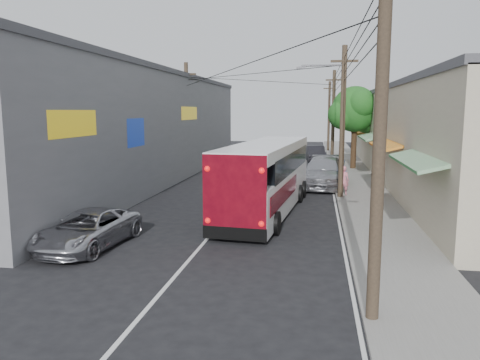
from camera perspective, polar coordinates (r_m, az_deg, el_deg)
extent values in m
plane|color=black|center=(13.61, -8.06, -11.71)|extent=(120.00, 120.00, 0.00)
cube|color=slate|center=(32.61, 13.82, 0.06)|extent=(3.00, 80.00, 0.12)
cube|color=beige|center=(34.95, 21.14, 5.13)|extent=(6.00, 40.00, 6.00)
cube|color=#4C4C51|center=(34.94, 21.42, 10.21)|extent=(6.20, 40.00, 0.30)
cube|color=#1B7D2B|center=(18.66, 21.07, 2.43)|extent=(1.39, 6.00, 0.46)
cube|color=orange|center=(26.51, 17.61, 4.21)|extent=(1.39, 6.00, 0.46)
cube|color=#1B7D2B|center=(34.43, 15.73, 5.17)|extent=(1.39, 6.00, 0.46)
cube|color=orange|center=(42.39, 14.55, 5.77)|extent=(1.39, 6.00, 0.46)
cube|color=#1B7D2B|center=(50.35, 13.75, 6.18)|extent=(1.39, 6.00, 0.46)
cube|color=gray|center=(32.65, -13.06, 6.16)|extent=(7.00, 36.00, 7.00)
cube|color=#4C4C51|center=(32.72, -13.28, 12.47)|extent=(7.20, 36.00, 0.30)
cube|color=yellow|center=(18.49, -19.73, 6.49)|extent=(0.12, 3.50, 1.00)
cube|color=#1433A5|center=(23.94, -12.68, 5.67)|extent=(0.12, 2.20, 1.40)
cube|color=yellow|center=(33.40, -6.26, 8.09)|extent=(0.12, 4.00, 0.90)
cylinder|color=#473828|center=(10.28, 16.64, 4.35)|extent=(0.28, 0.28, 8.00)
cylinder|color=#473828|center=(25.22, 12.38, 6.72)|extent=(0.28, 0.28, 8.00)
cube|color=#473828|center=(25.34, 12.62, 13.97)|extent=(1.40, 0.12, 0.12)
cylinder|color=#473828|center=(40.21, 11.29, 7.32)|extent=(0.28, 0.28, 8.00)
cube|color=#473828|center=(40.28, 11.42, 11.87)|extent=(1.40, 0.12, 0.12)
cylinder|color=#473828|center=(55.20, 10.79, 7.59)|extent=(0.28, 0.28, 8.00)
cube|color=#473828|center=(55.25, 10.88, 10.91)|extent=(1.40, 0.12, 0.12)
cylinder|color=#473828|center=(33.45, -6.50, 7.23)|extent=(0.28, 0.28, 8.00)
cube|color=#473828|center=(33.54, -6.59, 12.71)|extent=(1.40, 0.12, 0.12)
cylinder|color=#59595E|center=(25.29, 10.04, 13.60)|extent=(2.20, 0.10, 0.10)
cube|color=#59595E|center=(25.29, 7.47, 13.42)|extent=(0.50, 0.18, 0.12)
cylinder|color=#3F2B19|center=(38.38, 13.69, 4.21)|extent=(0.44, 0.44, 4.00)
sphere|color=#155017|center=(38.29, 13.84, 8.39)|extent=(3.60, 3.60, 3.60)
sphere|color=#155017|center=(38.98, 15.22, 7.45)|extent=(2.60, 2.60, 2.60)
sphere|color=#155017|center=(37.83, 12.49, 7.83)|extent=(2.40, 2.40, 2.40)
sphere|color=#155017|center=(37.33, 14.60, 8.98)|extent=(2.20, 2.20, 2.20)
sphere|color=#155017|center=(39.17, 13.30, 8.69)|extent=(2.00, 2.00, 2.00)
cube|color=white|center=(21.60, 3.27, -1.20)|extent=(3.36, 11.24, 1.75)
cube|color=black|center=(21.87, 3.54, 2.34)|extent=(3.20, 9.41, 0.92)
cube|color=white|center=(21.36, 3.31, 3.93)|extent=(3.36, 11.24, 0.46)
cube|color=maroon|center=(16.14, -0.70, -1.64)|extent=(2.28, 0.29, 2.68)
cube|color=black|center=(16.45, -0.69, -6.55)|extent=(2.30, 0.31, 0.46)
sphere|color=red|center=(16.61, -3.95, -4.95)|extent=(0.20, 0.20, 0.20)
sphere|color=red|center=(16.10, 2.62, -5.37)|extent=(0.20, 0.20, 0.20)
sphere|color=red|center=(16.28, -4.01, 1.38)|extent=(0.20, 0.20, 0.20)
sphere|color=red|center=(15.76, 2.67, 1.16)|extent=(0.20, 0.20, 0.20)
cylinder|color=black|center=(18.32, -2.76, -4.85)|extent=(0.36, 0.94, 0.92)
cylinder|color=black|center=(17.78, 4.37, -5.28)|extent=(0.36, 0.94, 0.92)
cylinder|color=black|center=(24.61, 1.92, -1.42)|extent=(0.36, 0.94, 0.92)
cylinder|color=black|center=(24.20, 7.25, -1.65)|extent=(0.36, 0.94, 0.92)
cylinder|color=black|center=(25.94, 2.61, -0.91)|extent=(0.36, 0.94, 0.92)
cylinder|color=black|center=(25.56, 7.67, -1.12)|extent=(0.36, 0.94, 0.92)
imported|color=#B8B8BF|center=(16.96, -18.06, -5.75)|extent=(2.50, 4.73, 1.27)
imported|color=#9899A0|center=(29.48, 10.14, 0.94)|extent=(3.18, 6.40, 1.79)
imported|color=#27272C|center=(32.43, 9.95, 1.26)|extent=(2.13, 4.23, 1.38)
imported|color=black|center=(43.76, 9.19, 3.18)|extent=(2.05, 4.66, 1.49)
imported|color=#DC7489|center=(26.22, 12.53, -0.02)|extent=(0.66, 0.52, 1.58)
imported|color=#7E94B8|center=(28.80, 12.25, 0.83)|extent=(0.88, 0.73, 1.67)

